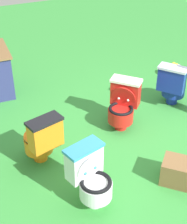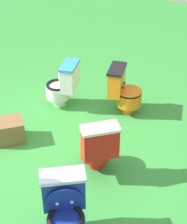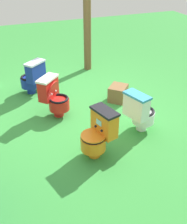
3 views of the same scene
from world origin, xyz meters
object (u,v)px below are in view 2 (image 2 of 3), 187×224
at_px(toilet_orange, 123,90).
at_px(toilet_blue, 65,209).
at_px(toilet_red, 98,146).
at_px(toilet_white, 63,84).
at_px(small_crate, 10,130).

relative_size(toilet_orange, toilet_blue, 1.00).
xyz_separation_m(toilet_red, toilet_white, (-1.01, -1.18, 0.00)).
distance_m(toilet_red, toilet_orange, 1.35).
distance_m(toilet_red, small_crate, 1.33).
distance_m(toilet_blue, toilet_white, 2.43).
bearing_deg(toilet_orange, toilet_red, -2.33).
bearing_deg(toilet_orange, small_crate, -51.41).
bearing_deg(toilet_blue, toilet_red, -117.26).
height_order(toilet_blue, toilet_white, same).
xyz_separation_m(toilet_red, toilet_blue, (0.99, 0.21, 0.00)).
relative_size(toilet_orange, small_crate, 1.93).
xyz_separation_m(toilet_orange, toilet_blue, (2.30, 0.53, 0.00)).
xyz_separation_m(toilet_blue, toilet_white, (-1.99, -1.39, 0.00)).
distance_m(toilet_orange, toilet_blue, 2.36).
height_order(toilet_red, toilet_orange, same).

